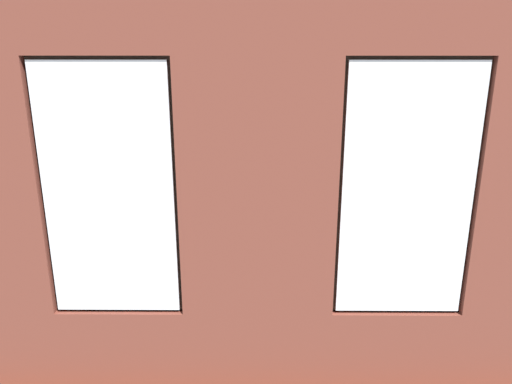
# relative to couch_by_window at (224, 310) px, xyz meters

# --- Properties ---
(ground_plane) EXTENTS (6.89, 6.34, 0.10)m
(ground_plane) POSITION_rel_couch_by_window_xyz_m (-0.34, -2.14, -0.38)
(ground_plane) COLOR brown
(brick_wall_with_windows) EXTENTS (6.29, 0.30, 3.50)m
(brick_wall_with_windows) POSITION_rel_couch_by_window_xyz_m (-0.34, 0.65, 1.40)
(brick_wall_with_windows) COLOR brown
(brick_wall_with_windows) RESTS_ON ground_plane
(white_wall_right) EXTENTS (0.10, 5.34, 3.50)m
(white_wall_right) POSITION_rel_couch_by_window_xyz_m (2.75, -1.94, 1.42)
(white_wall_right) COLOR silver
(white_wall_right) RESTS_ON ground_plane
(couch_by_window) EXTENTS (2.07, 0.87, 0.80)m
(couch_by_window) POSITION_rel_couch_by_window_xyz_m (0.00, 0.00, 0.00)
(couch_by_window) COLOR black
(couch_by_window) RESTS_ON ground_plane
(couch_left) EXTENTS (1.02, 1.99, 0.80)m
(couch_left) POSITION_rel_couch_by_window_xyz_m (-2.79, -1.73, 0.00)
(couch_left) COLOR black
(couch_left) RESTS_ON ground_plane
(coffee_table) EXTENTS (1.52, 0.80, 0.42)m
(coffee_table) POSITION_rel_couch_by_window_xyz_m (-0.24, -2.03, 0.04)
(coffee_table) COLOR tan
(coffee_table) RESTS_ON ground_plane
(cup_ceramic) EXTENTS (0.07, 0.07, 0.08)m
(cup_ceramic) POSITION_rel_couch_by_window_xyz_m (-0.66, -2.17, 0.13)
(cup_ceramic) COLOR #B23D38
(cup_ceramic) RESTS_ON coffee_table
(remote_silver) EXTENTS (0.18, 0.09, 0.02)m
(remote_silver) POSITION_rel_couch_by_window_xyz_m (-0.36, -1.91, 0.10)
(remote_silver) COLOR #B2B2B7
(remote_silver) RESTS_ON coffee_table
(media_console) EXTENTS (1.29, 0.42, 0.47)m
(media_console) POSITION_rel_couch_by_window_xyz_m (2.45, -1.62, -0.09)
(media_console) COLOR black
(media_console) RESTS_ON ground_plane
(tv_flatscreen) EXTENTS (0.90, 0.20, 0.65)m
(tv_flatscreen) POSITION_rel_couch_by_window_xyz_m (2.45, -1.62, 0.47)
(tv_flatscreen) COLOR black
(tv_flatscreen) RESTS_ON media_console
(papasan_chair) EXTENTS (1.01, 1.01, 0.66)m
(papasan_chair) POSITION_rel_couch_by_window_xyz_m (0.29, -4.15, 0.10)
(papasan_chair) COLOR olive
(papasan_chair) RESTS_ON ground_plane
(potted_plant_by_left_couch) EXTENTS (0.45, 0.45, 0.66)m
(potted_plant_by_left_couch) POSITION_rel_couch_by_window_xyz_m (-2.39, -3.14, 0.13)
(potted_plant_by_left_couch) COLOR #47423D
(potted_plant_by_left_couch) RESTS_ON ground_plane
(potted_plant_between_couches) EXTENTS (0.93, 0.82, 1.50)m
(potted_plant_between_couches) POSITION_rel_couch_by_window_xyz_m (-1.48, -0.05, 0.23)
(potted_plant_between_couches) COLOR beige
(potted_plant_between_couches) RESTS_ON ground_plane
(potted_plant_corner_near_left) EXTENTS (0.55, 0.55, 0.95)m
(potted_plant_corner_near_left) POSITION_rel_couch_by_window_xyz_m (-2.94, -4.31, 0.29)
(potted_plant_corner_near_left) COLOR brown
(potted_plant_corner_near_left) RESTS_ON ground_plane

